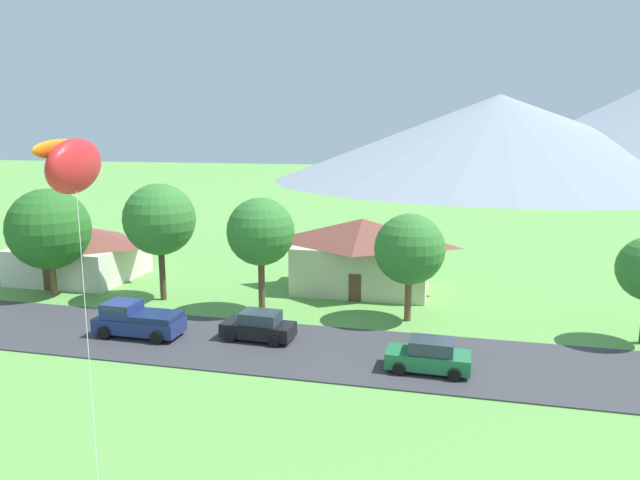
{
  "coord_description": "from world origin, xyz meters",
  "views": [
    {
      "loc": [
        5.65,
        -1.29,
        12.1
      ],
      "look_at": [
        0.44,
        20.72,
        7.78
      ],
      "focal_mm": 32.33,
      "sensor_mm": 36.0,
      "label": 1
    }
  ],
  "objects_px": {
    "house_left_center": "(79,251)",
    "tree_center": "(49,229)",
    "kite_flyer_with_kite": "(74,171)",
    "tree_near_right": "(409,249)",
    "tree_near_left": "(261,232)",
    "parked_car_black_mid_west": "(259,326)",
    "pickup_truck_navy_west_side": "(137,319)",
    "parked_car_green_west_end": "(429,356)",
    "house_leftmost": "(362,254)",
    "tree_right_of_center": "(160,220)"
  },
  "relations": [
    {
      "from": "house_left_center",
      "to": "tree_center",
      "type": "distance_m",
      "value": 5.73
    },
    {
      "from": "tree_center",
      "to": "kite_flyer_with_kite",
      "type": "relative_size",
      "value": 0.67
    },
    {
      "from": "tree_near_right",
      "to": "tree_near_left",
      "type": "bearing_deg",
      "value": -177.57
    },
    {
      "from": "parked_car_black_mid_west",
      "to": "kite_flyer_with_kite",
      "type": "relative_size",
      "value": 0.36
    },
    {
      "from": "tree_near_right",
      "to": "parked_car_black_mid_west",
      "type": "relative_size",
      "value": 1.63
    },
    {
      "from": "house_left_center",
      "to": "pickup_truck_navy_west_side",
      "type": "height_order",
      "value": "house_left_center"
    },
    {
      "from": "parked_car_green_west_end",
      "to": "parked_car_black_mid_west",
      "type": "height_order",
      "value": "same"
    },
    {
      "from": "kite_flyer_with_kite",
      "to": "parked_car_green_west_end",
      "type": "bearing_deg",
      "value": 46.93
    },
    {
      "from": "house_leftmost",
      "to": "parked_car_black_mid_west",
      "type": "distance_m",
      "value": 12.88
    },
    {
      "from": "house_leftmost",
      "to": "tree_near_right",
      "type": "bearing_deg",
      "value": -57.72
    },
    {
      "from": "house_left_center",
      "to": "tree_near_right",
      "type": "relative_size",
      "value": 1.37
    },
    {
      "from": "house_left_center",
      "to": "tree_near_right",
      "type": "xyz_separation_m",
      "value": [
        27.35,
        -4.66,
        2.41
      ]
    },
    {
      "from": "parked_car_black_mid_west",
      "to": "house_left_center",
      "type": "bearing_deg",
      "value": 151.78
    },
    {
      "from": "parked_car_black_mid_west",
      "to": "pickup_truck_navy_west_side",
      "type": "height_order",
      "value": "pickup_truck_navy_west_side"
    },
    {
      "from": "tree_near_left",
      "to": "pickup_truck_navy_west_side",
      "type": "height_order",
      "value": "tree_near_left"
    },
    {
      "from": "tree_near_right",
      "to": "parked_car_black_mid_west",
      "type": "xyz_separation_m",
      "value": [
        -8.14,
        -5.64,
        -3.83
      ]
    },
    {
      "from": "house_left_center",
      "to": "tree_near_right",
      "type": "bearing_deg",
      "value": -9.68
    },
    {
      "from": "tree_near_right",
      "to": "kite_flyer_with_kite",
      "type": "height_order",
      "value": "kite_flyer_with_kite"
    },
    {
      "from": "tree_near_left",
      "to": "parked_car_green_west_end",
      "type": "relative_size",
      "value": 1.83
    },
    {
      "from": "tree_right_of_center",
      "to": "parked_car_green_west_end",
      "type": "xyz_separation_m",
      "value": [
        19.38,
        -8.55,
        -5.0
      ]
    },
    {
      "from": "house_leftmost",
      "to": "parked_car_green_west_end",
      "type": "bearing_deg",
      "value": -68.04
    },
    {
      "from": "parked_car_green_west_end",
      "to": "pickup_truck_navy_west_side",
      "type": "relative_size",
      "value": 0.81
    },
    {
      "from": "house_leftmost",
      "to": "kite_flyer_with_kite",
      "type": "xyz_separation_m",
      "value": [
        -5.23,
        -26.1,
        7.94
      ]
    },
    {
      "from": "tree_center",
      "to": "tree_right_of_center",
      "type": "xyz_separation_m",
      "value": [
        8.46,
        0.86,
        0.87
      ]
    },
    {
      "from": "tree_near_right",
      "to": "parked_car_green_west_end",
      "type": "xyz_separation_m",
      "value": [
        1.73,
        -7.92,
        -3.83
      ]
    },
    {
      "from": "parked_car_black_mid_west",
      "to": "tree_near_right",
      "type": "bearing_deg",
      "value": 34.71
    },
    {
      "from": "parked_car_black_mid_west",
      "to": "pickup_truck_navy_west_side",
      "type": "relative_size",
      "value": 0.82
    },
    {
      "from": "house_leftmost",
      "to": "tree_right_of_center",
      "type": "xyz_separation_m",
      "value": [
        -13.6,
        -5.77,
        2.99
      ]
    },
    {
      "from": "house_left_center",
      "to": "parked_car_green_west_end",
      "type": "height_order",
      "value": "house_left_center"
    },
    {
      "from": "house_left_center",
      "to": "kite_flyer_with_kite",
      "type": "distance_m",
      "value": 31.51
    },
    {
      "from": "tree_center",
      "to": "pickup_truck_navy_west_side",
      "type": "distance_m",
      "value": 13.11
    },
    {
      "from": "parked_car_black_mid_west",
      "to": "kite_flyer_with_kite",
      "type": "xyz_separation_m",
      "value": [
        -1.13,
        -14.05,
        9.95
      ]
    },
    {
      "from": "house_leftmost",
      "to": "tree_right_of_center",
      "type": "distance_m",
      "value": 15.07
    },
    {
      "from": "tree_center",
      "to": "house_leftmost",
      "type": "bearing_deg",
      "value": 16.73
    },
    {
      "from": "tree_center",
      "to": "kite_flyer_with_kite",
      "type": "distance_m",
      "value": 26.38
    },
    {
      "from": "house_left_center",
      "to": "tree_near_left",
      "type": "distance_m",
      "value": 18.59
    },
    {
      "from": "parked_car_black_mid_west",
      "to": "pickup_truck_navy_west_side",
      "type": "distance_m",
      "value": 7.34
    },
    {
      "from": "tree_right_of_center",
      "to": "pickup_truck_navy_west_side",
      "type": "bearing_deg",
      "value": -72.97
    },
    {
      "from": "tree_center",
      "to": "parked_car_green_west_end",
      "type": "height_order",
      "value": "tree_center"
    },
    {
      "from": "tree_near_left",
      "to": "tree_center",
      "type": "xyz_separation_m",
      "value": [
        -16.35,
        0.19,
        -0.48
      ]
    },
    {
      "from": "house_left_center",
      "to": "tree_right_of_center",
      "type": "relative_size",
      "value": 1.13
    },
    {
      "from": "tree_right_of_center",
      "to": "kite_flyer_with_kite",
      "type": "height_order",
      "value": "kite_flyer_with_kite"
    },
    {
      "from": "house_leftmost",
      "to": "tree_near_left",
      "type": "bearing_deg",
      "value": -129.93
    },
    {
      "from": "house_left_center",
      "to": "kite_flyer_with_kite",
      "type": "relative_size",
      "value": 0.8
    },
    {
      "from": "parked_car_green_west_end",
      "to": "pickup_truck_navy_west_side",
      "type": "height_order",
      "value": "pickup_truck_navy_west_side"
    },
    {
      "from": "house_leftmost",
      "to": "tree_center",
      "type": "height_order",
      "value": "tree_center"
    },
    {
      "from": "kite_flyer_with_kite",
      "to": "house_left_center",
      "type": "bearing_deg",
      "value": 126.57
    },
    {
      "from": "tree_near_left",
      "to": "parked_car_green_west_end",
      "type": "distance_m",
      "value": 14.47
    },
    {
      "from": "house_leftmost",
      "to": "parked_car_black_mid_west",
      "type": "height_order",
      "value": "house_leftmost"
    },
    {
      "from": "tree_right_of_center",
      "to": "house_leftmost",
      "type": "bearing_deg",
      "value": 23.0
    }
  ]
}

